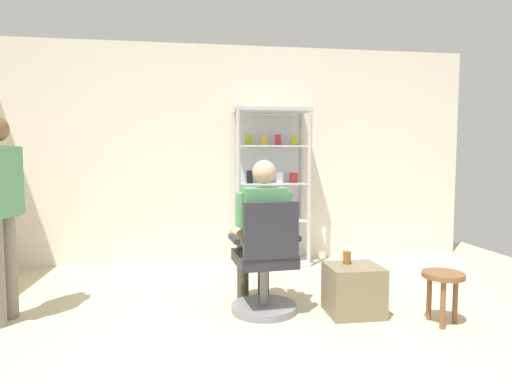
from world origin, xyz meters
TOP-DOWN VIEW (x-y plane):
  - ground_plane at (0.00, 0.00)m, footprint 7.20×7.20m
  - back_wall at (0.00, 3.00)m, footprint 6.00×0.10m
  - display_cabinet_main at (0.40, 2.76)m, footprint 0.90×0.45m
  - office_chair at (0.06, 1.06)m, footprint 0.59×0.56m
  - seated_shopkeeper at (0.04, 1.22)m, footprint 0.51×0.59m
  - storage_crate at (0.78, 0.95)m, footprint 0.44×0.40m
  - tea_glass at (0.75, 1.02)m, footprint 0.07×0.07m
  - wooden_stool at (1.40, 0.65)m, footprint 0.32×0.32m

SIDE VIEW (x-z plane):
  - ground_plane at x=0.00m, z-range 0.00..0.00m
  - storage_crate at x=0.78m, z-range 0.00..0.41m
  - wooden_stool at x=1.40m, z-range 0.12..0.54m
  - office_chair at x=0.06m, z-range -0.09..0.87m
  - tea_glass at x=0.75m, z-range 0.41..0.52m
  - seated_shopkeeper at x=0.04m, z-range 0.07..1.36m
  - display_cabinet_main at x=0.40m, z-range 0.01..1.91m
  - back_wall at x=0.00m, z-range 0.00..2.70m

